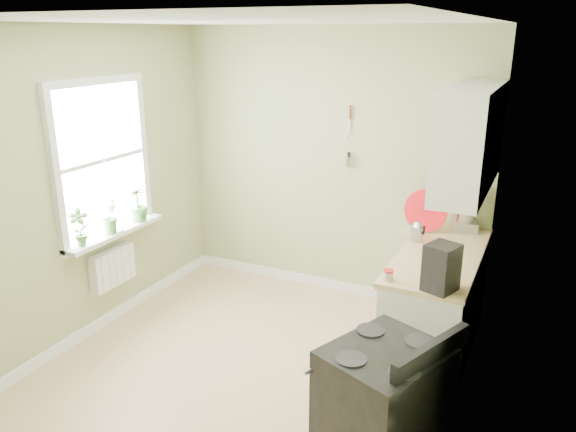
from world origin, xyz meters
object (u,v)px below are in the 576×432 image
at_px(stove, 383,410).
at_px(coffee_maker, 441,269).
at_px(kettle, 417,232).
at_px(stand_mixer, 466,209).

bearing_deg(stove, coffee_maker, 80.35).
height_order(stove, kettle, kettle).
bearing_deg(coffee_maker, stand_mixer, 92.22).
relative_size(stand_mixer, kettle, 2.34).
xyz_separation_m(stove, coffee_maker, (0.14, 0.82, 0.64)).
bearing_deg(stand_mixer, coffee_maker, -87.78).
bearing_deg(stove, kettle, 97.66).
height_order(stove, stand_mixer, stand_mixer).
bearing_deg(stove, stand_mixer, 87.89).
distance_m(stand_mixer, kettle, 0.65).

